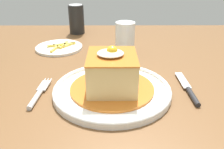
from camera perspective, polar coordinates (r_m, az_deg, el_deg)
The scene contains 8 objects.
dining_table at distance 0.77m, azimuth 0.65°, elevation -5.14°, with size 1.22×0.99×0.77m.
main_plate at distance 0.57m, azimuth 0.01°, elevation -3.67°, with size 0.29×0.29×0.02m.
sandwich_meal at distance 0.55m, azimuth 0.00°, elevation 0.19°, with size 0.21×0.21×0.11m.
fork at distance 0.58m, azimuth -17.70°, elevation -4.71°, with size 0.03×0.14×0.01m.
knife at distance 0.60m, azimuth 18.53°, elevation -3.95°, with size 0.02×0.17×0.01m.
soda_can at distance 1.06m, azimuth -8.70°, elevation 13.26°, with size 0.07×0.07×0.12m.
drinking_glass at distance 0.82m, azimuth 3.20°, elevation 8.65°, with size 0.07×0.07×0.10m.
side_plate_fries at distance 0.88m, azimuth -12.80°, elevation 6.52°, with size 0.17×0.17×0.02m.
Camera 1 is at (-0.01, -0.66, 1.07)m, focal length 37.25 mm.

